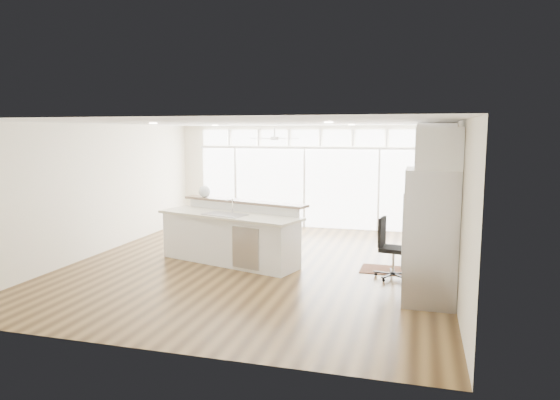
# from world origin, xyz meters

# --- Properties ---
(floor) EXTENTS (7.00, 8.00, 0.02)m
(floor) POSITION_xyz_m (0.00, 0.00, -0.01)
(floor) COLOR #402A13
(floor) RESTS_ON ground
(ceiling) EXTENTS (7.00, 8.00, 0.02)m
(ceiling) POSITION_xyz_m (0.00, 0.00, 2.70)
(ceiling) COLOR white
(ceiling) RESTS_ON wall_back
(wall_back) EXTENTS (7.00, 0.04, 2.70)m
(wall_back) POSITION_xyz_m (0.00, 4.00, 1.35)
(wall_back) COLOR white
(wall_back) RESTS_ON floor
(wall_front) EXTENTS (7.00, 0.04, 2.70)m
(wall_front) POSITION_xyz_m (0.00, -4.00, 1.35)
(wall_front) COLOR white
(wall_front) RESTS_ON floor
(wall_left) EXTENTS (0.04, 8.00, 2.70)m
(wall_left) POSITION_xyz_m (-3.50, 0.00, 1.35)
(wall_left) COLOR white
(wall_left) RESTS_ON floor
(wall_right) EXTENTS (0.04, 8.00, 2.70)m
(wall_right) POSITION_xyz_m (3.50, 0.00, 1.35)
(wall_right) COLOR white
(wall_right) RESTS_ON floor
(glass_wall) EXTENTS (5.80, 0.06, 2.08)m
(glass_wall) POSITION_xyz_m (0.00, 3.94, 1.05)
(glass_wall) COLOR white
(glass_wall) RESTS_ON wall_back
(transom_row) EXTENTS (5.90, 0.06, 0.40)m
(transom_row) POSITION_xyz_m (0.00, 3.94, 2.38)
(transom_row) COLOR white
(transom_row) RESTS_ON wall_back
(desk_window) EXTENTS (0.04, 0.85, 0.85)m
(desk_window) POSITION_xyz_m (3.46, 0.30, 1.55)
(desk_window) COLOR silver
(desk_window) RESTS_ON wall_right
(ceiling_fan) EXTENTS (1.16, 1.16, 0.32)m
(ceiling_fan) POSITION_xyz_m (-0.50, 2.80, 2.48)
(ceiling_fan) COLOR silver
(ceiling_fan) RESTS_ON ceiling
(recessed_lights) EXTENTS (3.40, 3.00, 0.02)m
(recessed_lights) POSITION_xyz_m (0.00, 0.20, 2.68)
(recessed_lights) COLOR white
(recessed_lights) RESTS_ON ceiling
(oven_cabinet) EXTENTS (0.64, 1.20, 2.50)m
(oven_cabinet) POSITION_xyz_m (3.17, 1.80, 1.25)
(oven_cabinet) COLOR white
(oven_cabinet) RESTS_ON floor
(desk_nook) EXTENTS (0.72, 1.30, 0.76)m
(desk_nook) POSITION_xyz_m (3.13, 0.30, 0.38)
(desk_nook) COLOR white
(desk_nook) RESTS_ON floor
(upper_cabinets) EXTENTS (0.64, 1.30, 0.64)m
(upper_cabinets) POSITION_xyz_m (3.17, 0.30, 2.35)
(upper_cabinets) COLOR white
(upper_cabinets) RESTS_ON wall_right
(refrigerator) EXTENTS (0.76, 0.90, 2.00)m
(refrigerator) POSITION_xyz_m (3.11, -1.35, 1.00)
(refrigerator) COLOR #A3A2A6
(refrigerator) RESTS_ON floor
(fridge_cabinet) EXTENTS (0.64, 0.90, 0.60)m
(fridge_cabinet) POSITION_xyz_m (3.17, -1.35, 2.30)
(fridge_cabinet) COLOR white
(fridge_cabinet) RESTS_ON wall_right
(framed_photos) EXTENTS (0.06, 0.22, 0.80)m
(framed_photos) POSITION_xyz_m (3.46, 0.92, 1.40)
(framed_photos) COLOR black
(framed_photos) RESTS_ON wall_right
(kitchen_island) EXTENTS (3.16, 1.93, 1.18)m
(kitchen_island) POSITION_xyz_m (-0.59, -0.05, 0.59)
(kitchen_island) COLOR white
(kitchen_island) RESTS_ON floor
(rug) EXTENTS (0.93, 0.68, 0.01)m
(rug) POSITION_xyz_m (2.39, 0.22, 0.01)
(rug) COLOR #3A1D12
(rug) RESTS_ON floor
(office_chair) EXTENTS (0.62, 0.59, 1.05)m
(office_chair) POSITION_xyz_m (2.54, -0.25, 0.53)
(office_chair) COLOR black
(office_chair) RESTS_ON floor
(fishbowl) EXTENTS (0.31, 0.31, 0.25)m
(fishbowl) POSITION_xyz_m (-1.39, 0.61, 1.30)
(fishbowl) COLOR silver
(fishbowl) RESTS_ON kitchen_island
(monitor) EXTENTS (0.10, 0.50, 0.41)m
(monitor) POSITION_xyz_m (3.05, 0.30, 0.97)
(monitor) COLOR black
(monitor) RESTS_ON desk_nook
(keyboard) EXTENTS (0.15, 0.31, 0.01)m
(keyboard) POSITION_xyz_m (2.88, 0.30, 0.77)
(keyboard) COLOR silver
(keyboard) RESTS_ON desk_nook
(potted_plant) EXTENTS (0.34, 0.37, 0.26)m
(potted_plant) POSITION_xyz_m (3.17, 1.80, 2.63)
(potted_plant) COLOR #365926
(potted_plant) RESTS_ON oven_cabinet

